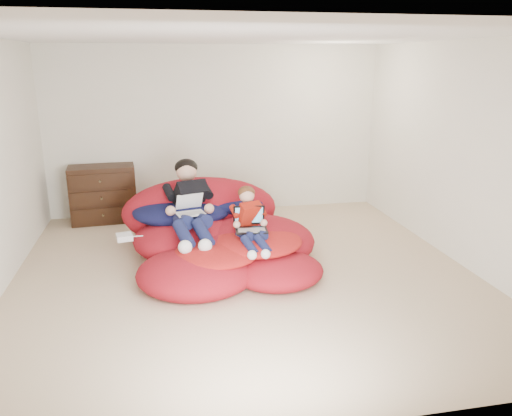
{
  "coord_description": "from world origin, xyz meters",
  "views": [
    {
      "loc": [
        -0.87,
        -5.03,
        2.27
      ],
      "look_at": [
        0.16,
        0.17,
        0.7
      ],
      "focal_mm": 35.0,
      "sensor_mm": 36.0,
      "label": 1
    }
  ],
  "objects": [
    {
      "name": "dresser",
      "position": [
        -1.69,
        2.25,
        0.41
      ],
      "size": [
        0.95,
        0.55,
        0.83
      ],
      "color": "black",
      "rests_on": "ground"
    },
    {
      "name": "laptop_white",
      "position": [
        -0.55,
        0.52,
        0.64
      ],
      "size": [
        0.35,
        0.39,
        0.21
      ],
      "color": "silver",
      "rests_on": "older_boy"
    },
    {
      "name": "laptop_black",
      "position": [
        0.08,
        0.09,
        0.55
      ],
      "size": [
        0.37,
        0.35,
        0.25
      ],
      "color": "black",
      "rests_on": "younger_boy"
    },
    {
      "name": "power_adapter",
      "position": [
        -1.29,
        0.28,
        0.42
      ],
      "size": [
        0.19,
        0.19,
        0.06
      ],
      "primitive_type": "cube",
      "rotation": [
        0.0,
        0.0,
        0.18
      ],
      "color": "silver",
      "rests_on": "beanbag_pile"
    },
    {
      "name": "cream_pillow",
      "position": [
        -0.82,
        1.33,
        0.62
      ],
      "size": [
        0.41,
        0.26,
        0.26
      ],
      "primitive_type": "ellipsoid",
      "color": "silver",
      "rests_on": "beanbag_pile"
    },
    {
      "name": "beanbag_pile",
      "position": [
        -0.25,
        0.56,
        0.28
      ],
      "size": [
        2.29,
        2.37,
        0.91
      ],
      "color": "#AD1320",
      "rests_on": "ground"
    },
    {
      "name": "older_boy",
      "position": [
        -0.55,
        0.65,
        0.7
      ],
      "size": [
        0.49,
        1.36,
        0.79
      ],
      "color": "black",
      "rests_on": "beanbag_pile"
    },
    {
      "name": "room_shell",
      "position": [
        0.0,
        0.0,
        0.22
      ],
      "size": [
        5.1,
        5.1,
        2.77
      ],
      "color": "#C7AE8E",
      "rests_on": "ground"
    },
    {
      "name": "younger_boy",
      "position": [
        0.08,
        0.11,
        0.6
      ],
      "size": [
        0.34,
        0.85,
        0.6
      ],
      "color": "#AD1D0F",
      "rests_on": "beanbag_pile"
    }
  ]
}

